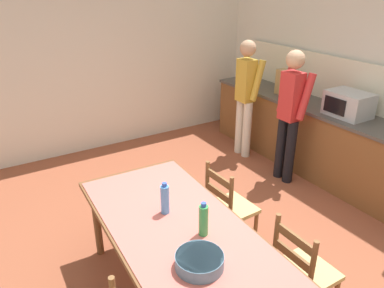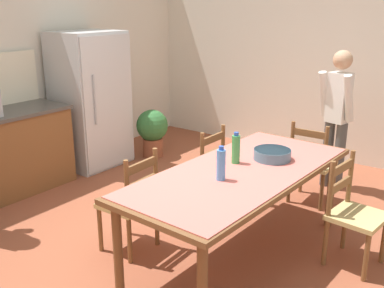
% 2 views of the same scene
% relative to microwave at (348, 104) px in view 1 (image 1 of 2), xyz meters
% --- Properties ---
extents(ground_plane, '(8.32, 8.32, 0.00)m').
position_rel_microwave_xyz_m(ground_plane, '(0.47, -2.21, -1.09)').
color(ground_plane, brown).
extents(wall_left, '(0.12, 5.20, 2.90)m').
position_rel_microwave_xyz_m(wall_left, '(-2.79, -2.21, 0.36)').
color(wall_left, silver).
rests_on(wall_left, ground).
extents(kitchen_counter, '(3.32, 0.66, 0.94)m').
position_rel_microwave_xyz_m(kitchen_counter, '(-0.60, 0.02, -0.62)').
color(kitchen_counter, brown).
rests_on(kitchen_counter, ground).
extents(counter_splashback, '(3.28, 0.03, 0.60)m').
position_rel_microwave_xyz_m(counter_splashback, '(-0.60, 0.33, 0.15)').
color(counter_splashback, '#EFE8CB').
rests_on(counter_splashback, kitchen_counter).
extents(microwave, '(0.50, 0.39, 0.30)m').
position_rel_microwave_xyz_m(microwave, '(0.00, 0.00, 0.00)').
color(microwave, '#B2B7BC').
rests_on(microwave, kitchen_counter).
extents(paper_bag, '(0.24, 0.16, 0.36)m').
position_rel_microwave_xyz_m(paper_bag, '(-1.07, -0.01, 0.03)').
color(paper_bag, tan).
rests_on(paper_bag, kitchen_counter).
extents(dining_table, '(2.24, 1.06, 0.79)m').
position_rel_microwave_xyz_m(dining_table, '(0.73, -2.78, -0.37)').
color(dining_table, brown).
rests_on(dining_table, ground).
extents(bottle_near_centre, '(0.07, 0.07, 0.27)m').
position_rel_microwave_xyz_m(bottle_near_centre, '(0.46, -2.77, -0.18)').
color(bottle_near_centre, '#4C8ED6').
rests_on(bottle_near_centre, dining_table).
extents(bottle_off_centre, '(0.07, 0.07, 0.27)m').
position_rel_microwave_xyz_m(bottle_off_centre, '(0.85, -2.66, -0.18)').
color(bottle_off_centre, green).
rests_on(bottle_off_centre, dining_table).
extents(serving_bowl, '(0.32, 0.32, 0.09)m').
position_rel_microwave_xyz_m(serving_bowl, '(1.12, -2.87, -0.25)').
color(serving_bowl, slate).
rests_on(serving_bowl, dining_table).
extents(chair_side_far_left, '(0.44, 0.42, 0.91)m').
position_rel_microwave_xyz_m(chair_side_far_left, '(0.27, -1.98, -0.64)').
color(chair_side_far_left, brown).
rests_on(chair_side_far_left, ground).
extents(chair_side_far_right, '(0.42, 0.40, 0.91)m').
position_rel_microwave_xyz_m(chair_side_far_right, '(1.26, -2.02, -0.64)').
color(chair_side_far_right, brown).
rests_on(chair_side_far_right, ground).
extents(person_at_sink, '(0.43, 0.30, 1.72)m').
position_rel_microwave_xyz_m(person_at_sink, '(-1.34, -0.50, -0.12)').
color(person_at_sink, silver).
rests_on(person_at_sink, ground).
extents(person_at_counter, '(0.43, 0.30, 1.72)m').
position_rel_microwave_xyz_m(person_at_counter, '(-0.44, -0.52, -0.12)').
color(person_at_counter, black).
rests_on(person_at_counter, ground).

